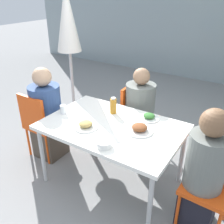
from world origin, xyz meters
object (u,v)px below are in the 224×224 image
at_px(chair_left, 40,121).
at_px(person_right, 204,174).
at_px(drinking_cup, 63,109).
at_px(salad_bowl, 104,144).
at_px(chair_right, 211,176).
at_px(person_far, 139,114).
at_px(bottle, 113,106).
at_px(chair_far, 135,113).
at_px(person_left, 47,117).
at_px(closed_umbrella, 68,27).

xyz_separation_m(chair_left, person_right, (1.95, 0.04, 0.05)).
bearing_deg(drinking_cup, person_right, 1.27).
bearing_deg(salad_bowl, chair_right, 24.56).
bearing_deg(chair_left, person_far, 39.84).
distance_m(chair_right, drinking_cup, 1.62).
relative_size(chair_left, person_right, 0.74).
distance_m(person_right, bottle, 1.15).
height_order(person_right, drinking_cup, person_right).
distance_m(chair_far, bottle, 0.60).
bearing_deg(chair_far, chair_right, 54.04).
height_order(person_left, chair_far, person_left).
xyz_separation_m(chair_left, chair_far, (0.87, 0.84, 0.00)).
height_order(person_left, person_right, person_right).
xyz_separation_m(person_right, bottle, (-1.08, 0.27, 0.25)).
xyz_separation_m(person_right, closed_umbrella, (-2.17, 0.83, 0.93)).
bearing_deg(salad_bowl, drinking_cup, 159.21).
xyz_separation_m(chair_right, salad_bowl, (-0.86, -0.39, 0.25)).
height_order(person_right, salad_bowl, person_right).
bearing_deg(chair_far, person_right, 49.99).
distance_m(chair_right, person_right, 0.11).
height_order(chair_far, bottle, bottle).
xyz_separation_m(person_left, person_far, (0.90, 0.71, -0.02)).
distance_m(person_right, person_far, 1.24).
height_order(chair_right, bottle, bottle).
distance_m(chair_left, person_right, 1.95).
xyz_separation_m(person_far, drinking_cup, (-0.55, -0.78, 0.25)).
bearing_deg(salad_bowl, person_far, 99.98).
height_order(chair_left, person_left, person_left).
relative_size(chair_far, salad_bowl, 6.16).
bearing_deg(chair_left, closed_umbrella, 104.52).
relative_size(person_left, person_far, 1.04).
bearing_deg(closed_umbrella, person_right, -21.02).
relative_size(chair_right, chair_far, 1.00).
height_order(chair_far, drinking_cup, chair_far).
bearing_deg(person_far, closed_umbrella, -97.63).
xyz_separation_m(closed_umbrella, drinking_cup, (0.63, -0.87, -0.72)).
bearing_deg(person_right, person_far, -34.90).
bearing_deg(person_right, chair_right, -121.96).
bearing_deg(chair_far, salad_bowl, 10.16).
distance_m(chair_far, salad_bowl, 1.17).
height_order(chair_left, person_far, person_far).
relative_size(person_left, closed_umbrella, 0.57).
height_order(chair_left, bottle, bottle).
bearing_deg(chair_right, person_right, 58.04).
height_order(closed_umbrella, salad_bowl, closed_umbrella).
distance_m(drinking_cup, salad_bowl, 0.79).
bearing_deg(bottle, chair_far, 88.93).
bearing_deg(closed_umbrella, bottle, -27.28).
xyz_separation_m(person_left, chair_right, (1.95, 0.04, -0.04)).
xyz_separation_m(chair_left, salad_bowl, (1.14, -0.27, 0.25)).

